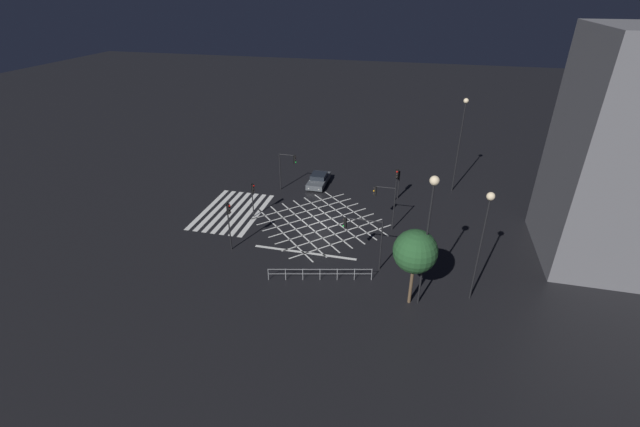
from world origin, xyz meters
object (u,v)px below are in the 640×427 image
traffic_light_se_cross (229,217)px  traffic_light_median_south (253,193)px  traffic_light_median_north (384,198)px  street_lamp_west (485,224)px  traffic_light_nw_main (397,178)px  street_lamp_far (462,128)px  traffic_light_nw_cross (398,179)px  street_tree_near (415,252)px  waiting_car (319,180)px  traffic_light_sw_cross (288,164)px  street_lamp_east (430,210)px  traffic_light_ne_cross (362,231)px

traffic_light_se_cross → traffic_light_median_south: size_ratio=1.25×
traffic_light_median_north → street_lamp_west: size_ratio=0.51×
traffic_light_se_cross → traffic_light_nw_main: traffic_light_se_cross is taller
street_lamp_far → traffic_light_nw_cross: bearing=-59.3°
traffic_light_median_north → traffic_light_nw_cross: traffic_light_median_north is taller
street_tree_near → waiting_car: 22.19m
traffic_light_sw_cross → traffic_light_nw_cross: 12.04m
traffic_light_nw_main → street_tree_near: (16.54, 2.50, 1.84)m
traffic_light_se_cross → traffic_light_nw_main: bearing=45.2°
traffic_light_median_south → street_lamp_east: size_ratio=0.36×
traffic_light_nw_cross → street_lamp_east: size_ratio=0.32×
traffic_light_nw_main → street_lamp_east: street_lamp_east is taller
traffic_light_se_cross → traffic_light_nw_main: size_ratio=1.25×
traffic_light_median_south → waiting_car: bearing=64.4°
traffic_light_se_cross → street_lamp_east: (3.40, 16.10, 4.43)m
traffic_light_ne_cross → street_lamp_west: bearing=166.4°
traffic_light_sw_cross → street_lamp_west: street_lamp_west is taller
traffic_light_median_north → traffic_light_ne_cross: (6.71, -1.00, 0.16)m
traffic_light_nw_main → traffic_light_ne_cross: traffic_light_ne_cross is taller
street_lamp_west → waiting_car: bearing=-137.4°
traffic_light_se_cross → traffic_light_median_south: bearing=92.9°
traffic_light_median_north → street_lamp_east: 11.73m
traffic_light_se_cross → traffic_light_nw_main: 18.41m
traffic_light_ne_cross → waiting_car: 16.96m
street_lamp_east → street_lamp_far: street_lamp_far is taller
traffic_light_se_cross → waiting_car: traffic_light_se_cross is taller
traffic_light_nw_cross → street_lamp_far: size_ratio=0.31×
traffic_light_nw_main → waiting_car: 9.39m
street_lamp_east → waiting_car: bearing=-146.9°
traffic_light_median_north → street_lamp_west: bearing=130.6°
traffic_light_se_cross → traffic_light_nw_main: (-13.04, 12.98, -0.63)m
street_lamp_far → street_lamp_west: bearing=2.4°
traffic_light_nw_cross → traffic_light_sw_cross: bearing=3.5°
traffic_light_sw_cross → traffic_light_nw_cross: size_ratio=1.34×
street_lamp_far → street_tree_near: 21.07m
traffic_light_nw_cross → traffic_light_median_south: (7.53, -13.44, 0.26)m
traffic_light_nw_main → street_lamp_far: size_ratio=0.35×
traffic_light_median_south → street_tree_near: 18.54m
street_lamp_east → street_lamp_far: 20.70m
waiting_car → traffic_light_sw_cross: bearing=-51.8°
traffic_light_median_north → street_lamp_west: (8.77, 7.51, 3.15)m
traffic_light_median_north → traffic_light_nw_main: (-6.27, 0.68, -0.65)m
traffic_light_sw_cross → street_tree_near: (16.35, 14.33, 1.25)m
street_lamp_east → street_tree_near: street_lamp_east is taller
street_lamp_west → traffic_light_median_north: bearing=-139.4°
street_lamp_west → waiting_car: street_lamp_west is taller
traffic_light_median_south → traffic_light_se_cross: bearing=-87.1°
traffic_light_median_south → street_tree_near: size_ratio=0.60×
traffic_light_nw_main → waiting_car: (-2.09, -8.94, -1.96)m
street_tree_near → street_lamp_west: bearing=109.1°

